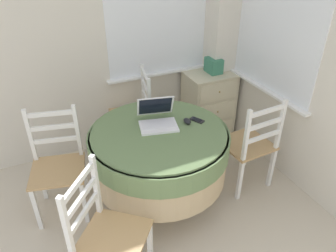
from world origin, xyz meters
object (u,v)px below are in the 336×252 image
at_px(dining_chair_near_back_window, 134,115).
at_px(laptop, 157,119).
at_px(corner_cabinet, 208,103).
at_px(round_dining_table, 159,150).
at_px(dining_chair_near_right_window, 250,145).
at_px(computer_mouse, 187,121).
at_px(storage_box, 214,65).
at_px(dining_chair_left_flank, 58,166).
at_px(dining_chair_camera_near, 106,236).
at_px(cell_phone, 197,120).

bearing_deg(dining_chair_near_back_window, laptop, -92.83).
bearing_deg(corner_cabinet, round_dining_table, -139.28).
distance_m(laptop, dining_chair_near_back_window, 0.81).
bearing_deg(dining_chair_near_right_window, computer_mouse, 166.65).
bearing_deg(dining_chair_near_back_window, storage_box, 1.43).
xyz_separation_m(dining_chair_near_right_window, corner_cabinet, (0.15, 0.98, -0.07)).
relative_size(laptop, dining_chair_left_flank, 0.40).
bearing_deg(storage_box, dining_chair_camera_near, -138.94).
distance_m(cell_phone, dining_chair_left_flank, 1.23).
height_order(round_dining_table, dining_chair_near_right_window, dining_chair_near_right_window).
bearing_deg(corner_cabinet, cell_phone, -127.09).
distance_m(computer_mouse, cell_phone, 0.10).
bearing_deg(storage_box, computer_mouse, -132.07).
height_order(laptop, storage_box, laptop).
distance_m(cell_phone, dining_chair_near_right_window, 0.59).
relative_size(dining_chair_left_flank, storage_box, 4.95).
xyz_separation_m(corner_cabinet, storage_box, (0.04, 0.01, 0.46)).
height_order(round_dining_table, dining_chair_left_flank, dining_chair_left_flank).
relative_size(dining_chair_near_right_window, dining_chair_left_flank, 1.00).
xyz_separation_m(dining_chair_near_back_window, dining_chair_camera_near, (-0.69, -1.41, 0.00)).
bearing_deg(dining_chair_near_right_window, dining_chair_left_flank, 165.65).
distance_m(dining_chair_near_back_window, dining_chair_left_flank, 1.02).
distance_m(dining_chair_camera_near, corner_cabinet, 2.16).
relative_size(cell_phone, dining_chair_left_flank, 0.14).
relative_size(round_dining_table, computer_mouse, 13.62).
xyz_separation_m(computer_mouse, dining_chair_near_right_window, (0.58, -0.14, -0.33)).
height_order(dining_chair_near_back_window, dining_chair_left_flank, same).
height_order(laptop, computer_mouse, laptop).
relative_size(round_dining_table, dining_chair_left_flank, 1.23).
bearing_deg(dining_chair_near_back_window, dining_chair_camera_near, -116.05).
height_order(dining_chair_near_back_window, dining_chair_near_right_window, same).
bearing_deg(dining_chair_camera_near, dining_chair_near_back_window, 63.95).
bearing_deg(dining_chair_camera_near, computer_mouse, 33.65).
relative_size(computer_mouse, corner_cabinet, 0.11).
bearing_deg(dining_chair_near_right_window, cell_phone, 163.49).
xyz_separation_m(cell_phone, storage_box, (0.67, 0.84, 0.08)).
bearing_deg(dining_chair_near_back_window, cell_phone, -70.60).
height_order(cell_phone, corner_cabinet, cell_phone).
distance_m(dining_chair_near_back_window, corner_cabinet, 0.92).
bearing_deg(round_dining_table, cell_phone, 2.43).
distance_m(dining_chair_camera_near, storage_box, 2.22).
distance_m(corner_cabinet, storage_box, 0.46).
bearing_deg(cell_phone, corner_cabinet, 52.91).
height_order(corner_cabinet, storage_box, storage_box).
height_order(dining_chair_near_right_window, corner_cabinet, dining_chair_near_right_window).
distance_m(dining_chair_near_back_window, dining_chair_camera_near, 1.57).
bearing_deg(round_dining_table, corner_cabinet, 40.72).
bearing_deg(dining_chair_near_right_window, storage_box, 79.41).
xyz_separation_m(laptop, dining_chair_near_right_window, (0.81, -0.23, -0.35)).
relative_size(dining_chair_camera_near, storage_box, 4.95).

